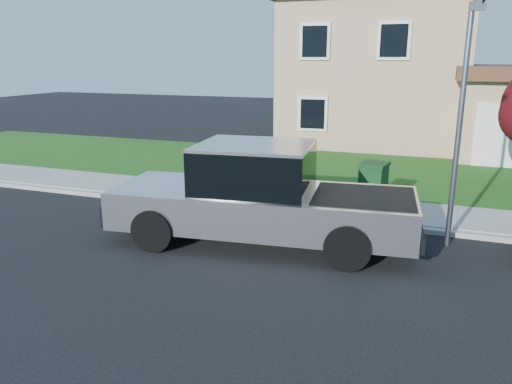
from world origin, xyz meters
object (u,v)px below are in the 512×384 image
woman (301,192)px  trash_bin (373,183)px  pickup_truck (261,197)px  street_lamp (461,115)px

woman → trash_bin: (1.46, 1.97, -0.12)m
woman → trash_bin: 2.46m
pickup_truck → street_lamp: 4.44m
pickup_truck → trash_bin: 3.96m
trash_bin → street_lamp: (1.91, -2.29, 2.13)m
woman → street_lamp: size_ratio=0.35×
trash_bin → street_lamp: bearing=-40.1°
pickup_truck → woman: size_ratio=3.91×
pickup_truck → woman: bearing=64.3°
street_lamp → pickup_truck: bearing=-173.5°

